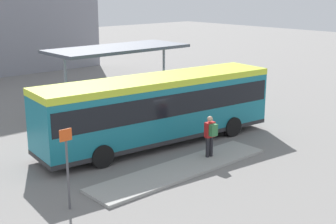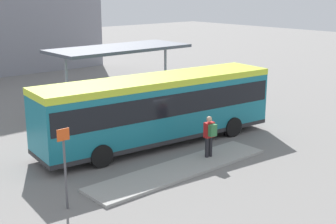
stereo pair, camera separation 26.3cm
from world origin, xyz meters
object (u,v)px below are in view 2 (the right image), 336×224
(pedestrian_waiting, at_px, (210,134))
(potted_planter_far_side, at_px, (180,103))
(potted_planter_near_shelter, at_px, (99,120))
(platform_sign, at_px, (65,165))
(city_bus, at_px, (159,105))
(bicycle_yellow, at_px, (227,93))
(bicycle_black, at_px, (215,91))
(bicycle_blue, at_px, (234,95))

(pedestrian_waiting, relative_size, potted_planter_far_side, 1.36)
(pedestrian_waiting, relative_size, potted_planter_near_shelter, 1.62)
(pedestrian_waiting, distance_m, platform_sign, 6.94)
(city_bus, xyz_separation_m, bicycle_yellow, (9.57, 4.30, -1.52))
(bicycle_black, height_order, potted_planter_far_side, potted_planter_far_side)
(bicycle_yellow, relative_size, potted_planter_far_side, 1.21)
(bicycle_blue, xyz_separation_m, bicycle_black, (-0.24, 1.53, 0.03))
(bicycle_blue, relative_size, platform_sign, 0.57)
(bicycle_blue, xyz_separation_m, potted_planter_far_side, (-5.13, -0.32, 0.35))
(potted_planter_far_side, bearing_deg, pedestrian_waiting, -122.84)
(bicycle_yellow, bearing_deg, potted_planter_far_side, 94.43)
(bicycle_blue, relative_size, bicycle_yellow, 0.98)
(bicycle_black, xyz_separation_m, potted_planter_far_side, (-4.89, -1.85, 0.32))
(bicycle_yellow, xyz_separation_m, potted_planter_near_shelter, (-10.63, -0.79, 0.23))
(bicycle_yellow, distance_m, bicycle_black, 0.85)
(bicycle_blue, bearing_deg, potted_planter_far_side, 103.14)
(bicycle_blue, relative_size, potted_planter_near_shelter, 1.42)
(city_bus, distance_m, potted_planter_far_side, 5.51)
(pedestrian_waiting, height_order, bicycle_yellow, pedestrian_waiting)
(bicycle_blue, xyz_separation_m, platform_sign, (-16.14, -6.75, 1.21))
(bicycle_yellow, relative_size, bicycle_black, 0.92)
(potted_planter_far_side, height_order, platform_sign, platform_sign)
(bicycle_black, xyz_separation_m, potted_planter_near_shelter, (-10.26, -1.56, 0.20))
(bicycle_black, relative_size, potted_planter_far_side, 1.32)
(city_bus, height_order, potted_planter_near_shelter, city_bus)
(city_bus, distance_m, potted_planter_near_shelter, 3.89)
(bicycle_black, bearing_deg, potted_planter_far_side, 111.84)
(city_bus, xyz_separation_m, pedestrian_waiting, (0.24, -3.10, -0.72))
(city_bus, xyz_separation_m, platform_sign, (-6.69, -3.21, -0.32))
(city_bus, relative_size, bicycle_yellow, 7.42)
(city_bus, height_order, potted_planter_far_side, city_bus)
(potted_planter_near_shelter, height_order, platform_sign, platform_sign)
(bicycle_blue, height_order, platform_sign, platform_sign)
(bicycle_yellow, xyz_separation_m, platform_sign, (-16.26, -7.51, 1.21))
(bicycle_yellow, distance_m, potted_planter_far_side, 5.38)
(potted_planter_far_side, bearing_deg, potted_planter_near_shelter, 176.88)
(bicycle_yellow, bearing_deg, platform_sign, 107.57)
(city_bus, height_order, platform_sign, city_bus)
(bicycle_yellow, height_order, potted_planter_far_side, potted_planter_far_side)
(bicycle_blue, bearing_deg, potted_planter_near_shelter, 99.72)
(potted_planter_far_side, bearing_deg, bicycle_yellow, 11.66)
(pedestrian_waiting, height_order, bicycle_blue, pedestrian_waiting)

